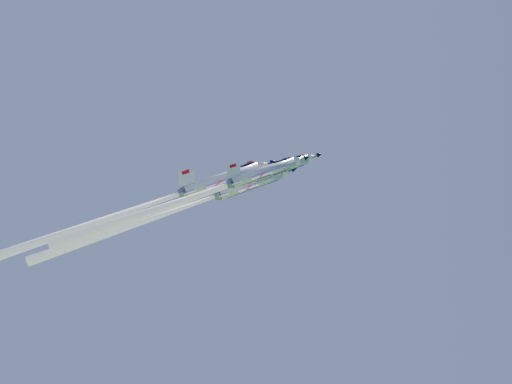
% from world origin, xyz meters
% --- Properties ---
extents(jet_lead, '(30.47, 18.63, 27.41)m').
position_xyz_m(jet_lead, '(-6.95, -1.61, 104.61)').
color(jet_lead, silver).
extents(jet_left, '(36.24, 22.35, 34.40)m').
position_xyz_m(jet_left, '(-16.77, 2.60, 102.00)').
color(jet_left, silver).
extents(jet_right, '(30.37, 18.67, 28.21)m').
position_xyz_m(jet_right, '(-7.78, -11.41, 101.55)').
color(jet_right, silver).
extents(jet_slot, '(42.57, 26.56, 43.30)m').
position_xyz_m(jet_slot, '(-22.77, -10.65, 98.89)').
color(jet_slot, silver).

